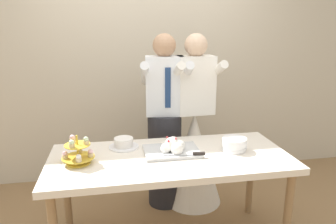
% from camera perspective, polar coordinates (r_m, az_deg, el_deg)
% --- Properties ---
extents(rear_wall, '(5.20, 0.10, 2.90)m').
position_cam_1_polar(rear_wall, '(3.61, -3.82, 10.83)').
color(rear_wall, beige).
rests_on(rear_wall, ground_plane).
extents(dessert_table, '(1.80, 0.80, 0.78)m').
position_cam_1_polar(dessert_table, '(2.45, 0.40, -9.42)').
color(dessert_table, silver).
rests_on(dessert_table, ground_plane).
extents(cupcake_stand, '(0.23, 0.23, 0.21)m').
position_cam_1_polar(cupcake_stand, '(2.34, -15.84, -7.09)').
color(cupcake_stand, gold).
rests_on(cupcake_stand, dessert_table).
extents(main_cake_tray, '(0.43, 0.31, 0.13)m').
position_cam_1_polar(main_cake_tray, '(2.45, 0.80, -6.43)').
color(main_cake_tray, silver).
rests_on(main_cake_tray, dessert_table).
extents(plate_stack, '(0.20, 0.20, 0.10)m').
position_cam_1_polar(plate_stack, '(2.55, 11.80, -5.67)').
color(plate_stack, white).
rests_on(plate_stack, dessert_table).
extents(round_cake, '(0.24, 0.24, 0.08)m').
position_cam_1_polar(round_cake, '(2.59, -7.95, -5.58)').
color(round_cake, white).
rests_on(round_cake, dessert_table).
extents(person_groom, '(0.51, 0.54, 1.66)m').
position_cam_1_polar(person_groom, '(3.03, -0.61, -3.56)').
color(person_groom, '#232328').
rests_on(person_groom, ground_plane).
extents(person_bride, '(0.56, 0.56, 1.66)m').
position_cam_1_polar(person_bride, '(3.13, 4.65, -6.17)').
color(person_bride, white).
rests_on(person_bride, ground_plane).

